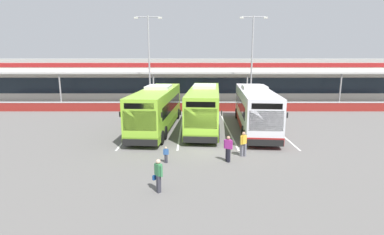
# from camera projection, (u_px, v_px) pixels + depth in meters

# --- Properties ---
(ground_plane) EXTENTS (200.00, 200.00, 0.00)m
(ground_plane) POSITION_uv_depth(u_px,v_px,m) (207.00, 149.00, 20.57)
(ground_plane) COLOR #605E5B
(terminal_building) EXTENTS (70.00, 13.00, 6.00)m
(terminal_building) POSITION_uv_depth(u_px,v_px,m) (199.00, 78.00, 46.31)
(terminal_building) COLOR beige
(terminal_building) RESTS_ON ground
(red_barrier_wall) EXTENTS (60.00, 0.40, 1.10)m
(red_barrier_wall) POSITION_uv_depth(u_px,v_px,m) (201.00, 106.00, 34.66)
(red_barrier_wall) COLOR maroon
(red_barrier_wall) RESTS_ON ground
(coach_bus_leftmost) EXTENTS (3.73, 12.32, 3.78)m
(coach_bus_leftmost) POSITION_uv_depth(u_px,v_px,m) (157.00, 109.00, 25.81)
(coach_bus_leftmost) COLOR #8CC633
(coach_bus_leftmost) RESTS_ON ground
(coach_bus_left_centre) EXTENTS (3.73, 12.32, 3.78)m
(coach_bus_left_centre) POSITION_uv_depth(u_px,v_px,m) (204.00, 108.00, 26.47)
(coach_bus_left_centre) COLOR #8CC633
(coach_bus_left_centre) RESTS_ON ground
(coach_bus_centre) EXTENTS (3.73, 12.32, 3.78)m
(coach_bus_centre) POSITION_uv_depth(u_px,v_px,m) (254.00, 109.00, 25.75)
(coach_bus_centre) COLOR silver
(coach_bus_centre) RESTS_ON ground
(bay_stripe_far_west) EXTENTS (0.14, 13.00, 0.01)m
(bay_stripe_far_west) POSITION_uv_depth(u_px,v_px,m) (134.00, 128.00, 26.44)
(bay_stripe_far_west) COLOR silver
(bay_stripe_far_west) RESTS_ON ground
(bay_stripe_west) EXTENTS (0.14, 13.00, 0.01)m
(bay_stripe_west) POSITION_uv_depth(u_px,v_px,m) (181.00, 128.00, 26.44)
(bay_stripe_west) COLOR silver
(bay_stripe_west) RESTS_ON ground
(bay_stripe_mid_west) EXTENTS (0.14, 13.00, 0.01)m
(bay_stripe_mid_west) POSITION_uv_depth(u_px,v_px,m) (227.00, 128.00, 26.45)
(bay_stripe_mid_west) COLOR silver
(bay_stripe_mid_west) RESTS_ON ground
(bay_stripe_centre) EXTENTS (0.14, 13.00, 0.01)m
(bay_stripe_centre) POSITION_uv_depth(u_px,v_px,m) (274.00, 128.00, 26.45)
(bay_stripe_centre) COLOR silver
(bay_stripe_centre) RESTS_ON ground
(pedestrian_with_handbag) EXTENTS (0.54, 0.59, 1.62)m
(pedestrian_with_handbag) POSITION_uv_depth(u_px,v_px,m) (158.00, 175.00, 13.84)
(pedestrian_with_handbag) COLOR #33333D
(pedestrian_with_handbag) RESTS_ON ground
(pedestrian_in_dark_coat) EXTENTS (0.47, 0.42, 1.62)m
(pedestrian_in_dark_coat) POSITION_uv_depth(u_px,v_px,m) (243.00, 143.00, 18.82)
(pedestrian_in_dark_coat) COLOR slate
(pedestrian_in_dark_coat) RESTS_ON ground
(pedestrian_child) EXTENTS (0.33, 0.18, 1.00)m
(pedestrian_child) POSITION_uv_depth(u_px,v_px,m) (166.00, 154.00, 17.72)
(pedestrian_child) COLOR #33333D
(pedestrian_child) RESTS_ON ground
(pedestrian_near_bin) EXTENTS (0.51, 0.41, 1.62)m
(pedestrian_near_bin) POSITION_uv_depth(u_px,v_px,m) (228.00, 148.00, 17.83)
(pedestrian_near_bin) COLOR black
(pedestrian_near_bin) RESTS_ON ground
(lamp_post_west) EXTENTS (3.24, 0.28, 11.00)m
(lamp_post_west) POSITION_uv_depth(u_px,v_px,m) (149.00, 57.00, 35.24)
(lamp_post_west) COLOR #9E9EA3
(lamp_post_west) RESTS_ON ground
(lamp_post_centre) EXTENTS (3.24, 0.28, 11.00)m
(lamp_post_centre) POSITION_uv_depth(u_px,v_px,m) (252.00, 57.00, 35.18)
(lamp_post_centre) COLOR #9E9EA3
(lamp_post_centre) RESTS_ON ground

